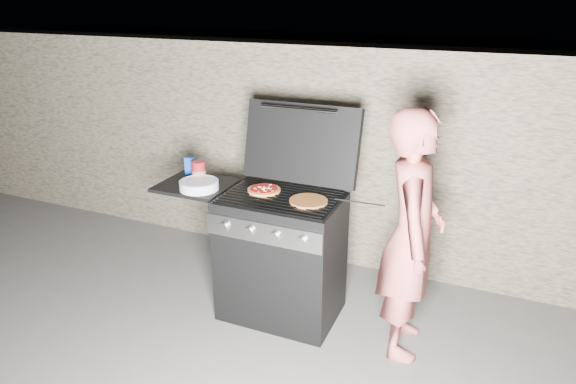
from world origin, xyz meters
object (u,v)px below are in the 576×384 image
at_px(pizza_topped, 264,189).
at_px(sauce_jar, 199,171).
at_px(gas_grill, 250,250).
at_px(person, 411,236).

bearing_deg(pizza_topped, sauce_jar, 178.73).
xyz_separation_m(gas_grill, person, (1.13, -0.02, 0.34)).
height_order(gas_grill, pizza_topped, pizza_topped).
relative_size(gas_grill, sauce_jar, 8.94).
bearing_deg(gas_grill, pizza_topped, 22.30).
bearing_deg(person, pizza_topped, 77.08).
distance_m(pizza_topped, person, 1.03).
xyz_separation_m(gas_grill, sauce_jar, (-0.42, 0.05, 0.52)).
xyz_separation_m(pizza_topped, sauce_jar, (-0.52, 0.01, 0.05)).
relative_size(gas_grill, person, 0.84).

